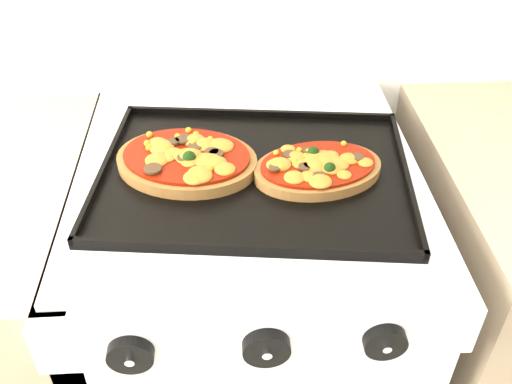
{
  "coord_description": "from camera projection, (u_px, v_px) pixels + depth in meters",
  "views": [
    {
      "loc": [
        -0.08,
        0.91,
        1.49
      ],
      "look_at": [
        -0.04,
        1.62,
        0.92
      ],
      "focal_mm": 40.0,
      "sensor_mm": 36.0,
      "label": 1
    }
  ],
  "objects": [
    {
      "name": "stove",
      "position": [
        249.0,
        333.0,
        1.26
      ],
      "size": [
        0.6,
        0.6,
        0.91
      ],
      "primitive_type": "cube",
      "color": "white",
      "rests_on": "floor"
    },
    {
      "name": "pizza_right",
      "position": [
        318.0,
        167.0,
        0.94
      ],
      "size": [
        0.23,
        0.17,
        0.03
      ],
      "primitive_type": null,
      "rotation": [
        0.0,
        0.0,
        0.16
      ],
      "color": "brown",
      "rests_on": "baking_tray"
    },
    {
      "name": "pizza_left",
      "position": [
        187.0,
        159.0,
        0.95
      ],
      "size": [
        0.27,
        0.23,
        0.03
      ],
      "primitive_type": null,
      "rotation": [
        0.0,
        0.0,
        -0.24
      ],
      "color": "brown",
      "rests_on": "baking_tray"
    },
    {
      "name": "knob_left",
      "position": [
        131.0,
        355.0,
        0.75
      ],
      "size": [
        0.06,
        0.02,
        0.06
      ],
      "primitive_type": "cylinder",
      "rotation": [
        1.57,
        0.0,
        0.0
      ],
      "color": "black",
      "rests_on": "control_panel"
    },
    {
      "name": "baking_tray",
      "position": [
        254.0,
        172.0,
        0.95
      ],
      "size": [
        0.55,
        0.43,
        0.02
      ],
      "primitive_type": "cube",
      "rotation": [
        0.0,
        0.0,
        -0.12
      ],
      "color": "black",
      "rests_on": "stove"
    },
    {
      "name": "knob_right",
      "position": [
        385.0,
        342.0,
        0.76
      ],
      "size": [
        0.06,
        0.02,
        0.06
      ],
      "primitive_type": "cylinder",
      "rotation": [
        1.57,
        0.0,
        0.0
      ],
      "color": "black",
      "rests_on": "control_panel"
    },
    {
      "name": "control_panel",
      "position": [
        259.0,
        336.0,
        0.77
      ],
      "size": [
        0.6,
        0.02,
        0.09
      ],
      "primitive_type": "cube",
      "color": "white",
      "rests_on": "stove"
    },
    {
      "name": "knob_center",
      "position": [
        266.0,
        348.0,
        0.75
      ],
      "size": [
        0.06,
        0.02,
        0.06
      ],
      "primitive_type": "cylinder",
      "rotation": [
        1.57,
        0.0,
        0.0
      ],
      "color": "black",
      "rests_on": "control_panel"
    }
  ]
}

